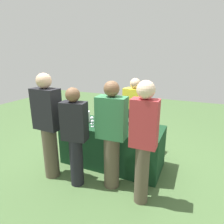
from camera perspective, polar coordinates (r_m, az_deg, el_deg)
ground_plane at (r=3.85m, az=0.00°, el=-14.62°), size 12.00×12.00×0.00m
tasting_table at (r=3.67m, az=0.00°, el=-9.51°), size 1.81×0.77×0.76m
wine_bottle_0 at (r=3.87m, az=-8.29°, el=-0.32°), size 0.08×0.08×0.32m
wine_bottle_1 at (r=3.63m, az=-1.59°, el=-1.39°), size 0.08×0.08×0.30m
wine_bottle_2 at (r=3.57m, az=1.47°, el=-1.55°), size 0.07×0.07×0.32m
wine_bottle_3 at (r=3.55m, az=3.41°, el=-1.71°), size 0.07×0.07×0.32m
wine_bottle_4 at (r=3.52m, az=4.80°, el=-1.94°), size 0.08×0.08×0.31m
wine_bottle_5 at (r=3.49m, az=6.86°, el=-2.04°), size 0.08×0.08×0.33m
wine_bottle_6 at (r=3.39m, az=8.15°, el=-2.68°), size 0.07×0.07×0.34m
wine_bottle_7 at (r=3.47m, az=11.19°, el=-2.41°), size 0.07×0.07×0.33m
wine_glass_0 at (r=3.58m, az=-5.87°, el=-1.88°), size 0.07×0.07×0.14m
wine_glass_1 at (r=3.44m, az=-5.73°, el=-2.86°), size 0.06×0.06×0.13m
wine_glass_2 at (r=3.32m, az=3.94°, el=-3.41°), size 0.06×0.06×0.13m
wine_glass_3 at (r=3.25m, az=7.73°, el=-4.02°), size 0.06×0.06×0.13m
ice_bucket at (r=3.72m, az=-8.00°, el=-1.28°), size 0.21×0.21×0.20m
server_pouring at (r=4.04m, az=6.48°, el=-0.47°), size 0.47×0.30×1.54m
guest_0 at (r=3.26m, az=-18.11°, el=-3.27°), size 0.44×0.25×1.73m
guest_1 at (r=2.98m, az=-10.71°, el=-6.50°), size 0.40×0.26×1.55m
guest_2 at (r=2.87m, az=-0.11°, el=-6.16°), size 0.44×0.26×1.65m
guest_3 at (r=2.56m, az=9.13°, el=-7.73°), size 0.35×0.23×1.70m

